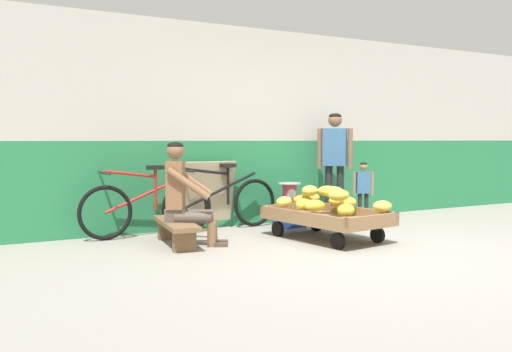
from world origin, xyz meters
TOP-DOWN VIEW (x-y plane):
  - ground_plane at (0.00, 0.00)m, footprint 80.00×80.00m
  - back_wall at (0.00, 2.68)m, footprint 16.00×0.30m
  - banana_cart at (0.13, 1.08)m, footprint 1.03×1.54m
  - banana_pile at (0.13, 1.11)m, footprint 1.00×1.46m
  - low_bench at (-1.53, 1.60)m, footprint 0.45×1.13m
  - vendor_seated at (-1.45, 1.55)m, footprint 0.74×0.64m
  - plastic_crate at (0.25, 2.07)m, footprint 0.36×0.28m
  - weighing_scale at (0.25, 2.07)m, footprint 0.30×0.30m
  - bicycle_near_left at (-1.63, 2.28)m, footprint 1.66×0.48m
  - bicycle_far_left at (-0.63, 2.32)m, footprint 1.66×0.48m
  - sign_board at (-0.75, 2.47)m, footprint 0.70×0.20m
  - customer_adult at (1.02, 2.12)m, footprint 0.38×0.37m
  - customer_child at (1.16, 1.66)m, footprint 0.25×0.18m

SIDE VIEW (x-z plane):
  - ground_plane at x=0.00m, z-range 0.00..0.00m
  - plastic_crate at x=0.25m, z-range 0.00..0.30m
  - low_bench at x=-1.53m, z-range 0.06..0.33m
  - banana_cart at x=0.13m, z-range 0.06..0.42m
  - bicycle_near_left at x=-1.63m, z-range -0.08..0.78m
  - bicycle_far_left at x=-0.63m, z-range -0.08..0.78m
  - sign_board at x=-0.75m, z-range 0.00..0.88m
  - weighing_scale at x=0.25m, z-range 0.31..0.60m
  - banana_pile at x=0.13m, z-range 0.33..0.60m
  - customer_child at x=1.16m, z-range 0.10..0.96m
  - vendor_seated at x=-1.45m, z-range 0.00..1.14m
  - customer_adult at x=1.02m, z-range 0.19..1.72m
  - back_wall at x=0.00m, z-range 0.00..2.67m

